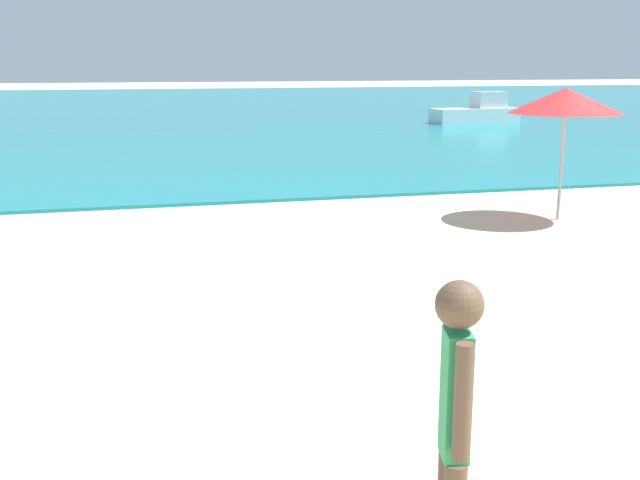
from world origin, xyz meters
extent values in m
cube|color=teal|center=(0.00, 43.63, 0.03)|extent=(160.00, 60.00, 0.06)
cube|color=#2DA35B|center=(-0.66, 3.10, 1.05)|extent=(0.15, 0.20, 0.57)
sphere|color=brown|center=(-0.66, 3.10, 1.45)|extent=(0.21, 0.21, 0.21)
cylinder|color=brown|center=(-0.63, 3.24, 1.08)|extent=(0.08, 0.08, 0.51)
cylinder|color=brown|center=(-0.70, 2.97, 1.08)|extent=(0.08, 0.08, 0.51)
cube|color=white|center=(12.13, 29.12, 0.35)|extent=(3.71, 1.56, 0.58)
cube|color=silver|center=(12.77, 29.20, 0.96)|extent=(1.38, 0.95, 0.65)
cylinder|color=#B7B7BC|center=(4.75, 10.97, 1.02)|extent=(0.05, 0.05, 2.04)
cone|color=red|center=(4.75, 10.97, 1.86)|extent=(1.74, 1.74, 0.39)
camera|label=1|loc=(-2.02, 0.28, 2.44)|focal=43.50mm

